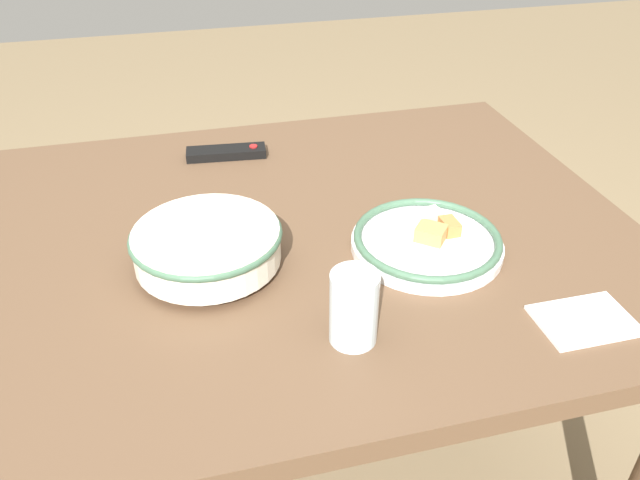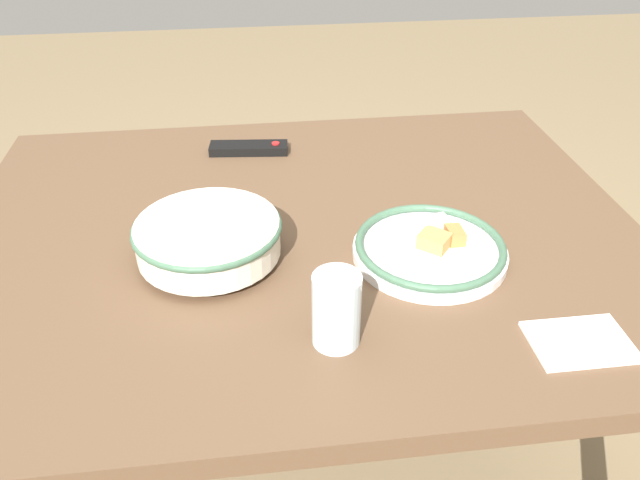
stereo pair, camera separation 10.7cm
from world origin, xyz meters
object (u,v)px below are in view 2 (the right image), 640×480
(drinking_glass, at_px, (336,310))
(food_plate, at_px, (430,248))
(tv_remote, at_px, (249,148))
(noodle_bowl, at_px, (208,237))

(drinking_glass, bearing_deg, food_plate, 44.39)
(food_plate, distance_m, tv_remote, 0.55)
(noodle_bowl, distance_m, drinking_glass, 0.30)
(tv_remote, height_order, drinking_glass, drinking_glass)
(noodle_bowl, bearing_deg, food_plate, -6.33)
(noodle_bowl, xyz_separation_m, drinking_glass, (0.19, -0.23, 0.01))
(noodle_bowl, relative_size, drinking_glass, 2.20)
(tv_remote, bearing_deg, food_plate, 39.12)
(food_plate, relative_size, tv_remote, 1.48)
(food_plate, xyz_separation_m, tv_remote, (-0.30, 0.46, -0.01))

